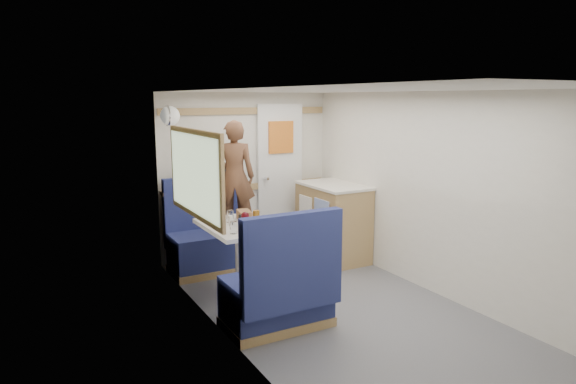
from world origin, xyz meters
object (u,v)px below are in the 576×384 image
dinette_table (239,240)px  bench_far (209,244)px  pepper_grinder (240,219)px  tumbler_right (230,216)px  bench_near (280,295)px  salt_grinder (230,220)px  beer_glass (256,216)px  galley_counter (333,221)px  tumbler_left (233,228)px  tumbler_mid (212,214)px  duffel_bag (203,179)px  bread_loaf (244,215)px  person (234,177)px  wine_glass (245,216)px  tray (262,230)px  orange_fruit (257,221)px  cheese_block (257,228)px  dome_light (170,116)px

dinette_table → bench_far: 0.90m
bench_far → pepper_grinder: bearing=-88.4°
dinette_table → pepper_grinder: 0.20m
bench_far → tumbler_right: size_ratio=8.86×
bench_near → pepper_grinder: bearing=88.4°
salt_grinder → beer_glass: bearing=10.0°
bench_near → galley_counter: bench_near is taller
bench_near → pepper_grinder: (0.02, 0.87, 0.47)m
tumbler_left → tumbler_mid: size_ratio=1.10×
tumbler_right → duffel_bag: bearing=85.7°
salt_grinder → bread_loaf: size_ratio=0.43×
bench_far → bench_near: bearing=-90.0°
duffel_bag → tumbler_left: 1.44m
person → wine_glass: size_ratio=7.43×
tray → wine_glass: 0.20m
person → bench_far: bearing=-0.5°
orange_fruit → tumbler_right: 0.33m
tumbler_left → pepper_grinder: 0.34m
tray → person: bearing=80.9°
galley_counter → salt_grinder: bearing=-160.9°
person → bread_loaf: size_ratio=5.58×
cheese_block → tumbler_mid: tumbler_mid is taller
dinette_table → wine_glass: bearing=-93.4°
tray → tumbler_right: bearing=106.8°
tray → bread_loaf: size_ratio=1.39×
wine_glass → tumbler_right: size_ratio=1.42×
cheese_block → bread_loaf: 0.48m
dome_light → cheese_block: dome_light is taller
duffel_bag → cheese_block: 1.45m
orange_fruit → cheese_block: orange_fruit is taller
wine_glass → bread_loaf: wine_glass is taller
bench_far → tumbler_right: (-0.03, -0.73, 0.48)m
person → beer_glass: size_ratio=11.89×
bench_near → tumbler_left: size_ratio=9.50×
wine_glass → tumbler_mid: (-0.12, 0.57, -0.07)m
cheese_block → bread_loaf: bread_loaf is taller
cheese_block → tumbler_left: (-0.22, 0.03, 0.02)m
cheese_block → dome_light: bearing=110.7°
dinette_table → orange_fruit: 0.29m
tray → tumbler_left: (-0.27, 0.03, 0.05)m
tray → salt_grinder: 0.37m
pepper_grinder → bread_loaf: size_ratio=0.43×
bench_near → tumbler_left: bearing=106.1°
cheese_block → bench_far: bearing=92.4°
bench_far → duffel_bag: bearing=80.0°
bench_near → wine_glass: 0.86m
salt_grinder → dome_light: bearing=110.6°
bench_near → tray: bench_near is taller
dome_light → orange_fruit: dome_light is taller
bench_far → beer_glass: bench_far is taller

